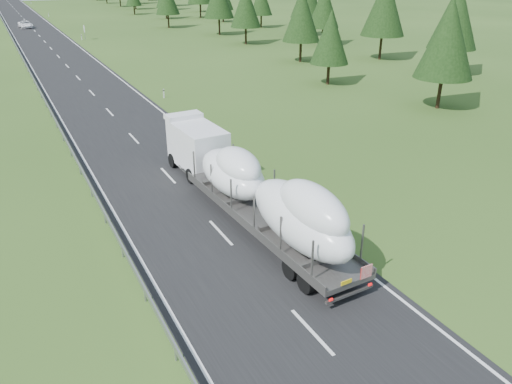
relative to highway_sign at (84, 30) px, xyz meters
name	(u,v)px	position (x,y,z in m)	size (l,w,h in m)	color
ground	(221,233)	(-7.20, -80.00, -1.81)	(400.00, 400.00, 0.00)	#304E1A
road_surface	(34,30)	(-7.20, 20.00, -1.80)	(10.00, 400.00, 0.02)	black
guardrail	(7,29)	(-12.50, 19.94, -1.21)	(0.10, 400.00, 0.76)	slate
marker_posts	(39,8)	(-0.70, 75.00, -1.27)	(0.13, 350.08, 1.00)	silver
highway_sign	(84,30)	(0.00, 0.00, 0.00)	(0.08, 0.90, 2.60)	slate
boat_truck	(250,183)	(-5.08, -79.41, 0.49)	(3.44, 19.78, 4.43)	white
distant_van	(25,24)	(-8.39, 25.52, -1.05)	(2.51, 5.44, 1.51)	white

